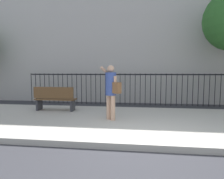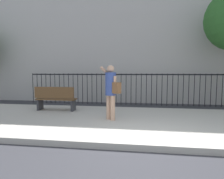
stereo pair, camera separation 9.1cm
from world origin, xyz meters
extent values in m
plane|color=#333338|center=(0.00, 0.00, 0.00)|extent=(60.00, 60.00, 0.00)
cube|color=#B2ADA3|center=(0.00, 2.20, 0.07)|extent=(28.00, 4.40, 0.15)
cube|color=#BCB7B2|center=(0.00, 8.50, 5.26)|extent=(28.00, 4.00, 10.52)
cube|color=black|center=(0.00, 5.90, 1.55)|extent=(12.00, 0.04, 0.06)
cylinder|color=black|center=(-6.00, 5.90, 0.80)|extent=(0.03, 0.03, 1.60)
cylinder|color=black|center=(-5.74, 5.90, 0.80)|extent=(0.03, 0.03, 1.60)
cylinder|color=black|center=(-5.49, 5.90, 0.80)|extent=(0.03, 0.03, 1.60)
cylinder|color=black|center=(-5.23, 5.90, 0.80)|extent=(0.03, 0.03, 1.60)
cylinder|color=black|center=(-4.98, 5.90, 0.80)|extent=(0.03, 0.03, 1.60)
cylinder|color=black|center=(-4.72, 5.90, 0.80)|extent=(0.03, 0.03, 1.60)
cylinder|color=black|center=(-4.47, 5.90, 0.80)|extent=(0.03, 0.03, 1.60)
cylinder|color=black|center=(-4.21, 5.90, 0.80)|extent=(0.03, 0.03, 1.60)
cylinder|color=black|center=(-3.96, 5.90, 0.80)|extent=(0.03, 0.03, 1.60)
cylinder|color=black|center=(-3.70, 5.90, 0.80)|extent=(0.03, 0.03, 1.60)
cylinder|color=black|center=(-3.45, 5.90, 0.80)|extent=(0.03, 0.03, 1.60)
cylinder|color=black|center=(-3.19, 5.90, 0.80)|extent=(0.03, 0.03, 1.60)
cylinder|color=black|center=(-2.94, 5.90, 0.80)|extent=(0.03, 0.03, 1.60)
cylinder|color=black|center=(-2.68, 5.90, 0.80)|extent=(0.03, 0.03, 1.60)
cylinder|color=black|center=(-2.43, 5.90, 0.80)|extent=(0.03, 0.03, 1.60)
cylinder|color=black|center=(-2.17, 5.90, 0.80)|extent=(0.03, 0.03, 1.60)
cylinder|color=black|center=(-1.91, 5.90, 0.80)|extent=(0.03, 0.03, 1.60)
cylinder|color=black|center=(-1.66, 5.90, 0.80)|extent=(0.03, 0.03, 1.60)
cylinder|color=black|center=(-1.40, 5.90, 0.80)|extent=(0.03, 0.03, 1.60)
cylinder|color=black|center=(-1.15, 5.90, 0.80)|extent=(0.03, 0.03, 1.60)
cylinder|color=black|center=(-0.89, 5.90, 0.80)|extent=(0.03, 0.03, 1.60)
cylinder|color=black|center=(-0.64, 5.90, 0.80)|extent=(0.03, 0.03, 1.60)
cylinder|color=black|center=(-0.38, 5.90, 0.80)|extent=(0.03, 0.03, 1.60)
cylinder|color=black|center=(-0.13, 5.90, 0.80)|extent=(0.03, 0.03, 1.60)
cylinder|color=black|center=(0.13, 5.90, 0.80)|extent=(0.03, 0.03, 1.60)
cylinder|color=black|center=(0.38, 5.90, 0.80)|extent=(0.03, 0.03, 1.60)
cylinder|color=black|center=(0.64, 5.90, 0.80)|extent=(0.03, 0.03, 1.60)
cylinder|color=black|center=(0.89, 5.90, 0.80)|extent=(0.03, 0.03, 1.60)
cylinder|color=black|center=(1.15, 5.90, 0.80)|extent=(0.03, 0.03, 1.60)
cylinder|color=black|center=(1.40, 5.90, 0.80)|extent=(0.03, 0.03, 1.60)
cylinder|color=black|center=(1.66, 5.90, 0.80)|extent=(0.03, 0.03, 1.60)
cylinder|color=black|center=(1.91, 5.90, 0.80)|extent=(0.03, 0.03, 1.60)
cylinder|color=black|center=(2.17, 5.90, 0.80)|extent=(0.03, 0.03, 1.60)
cylinder|color=black|center=(2.43, 5.90, 0.80)|extent=(0.03, 0.03, 1.60)
cylinder|color=black|center=(2.68, 5.90, 0.80)|extent=(0.03, 0.03, 1.60)
cylinder|color=black|center=(2.94, 5.90, 0.80)|extent=(0.03, 0.03, 1.60)
cylinder|color=black|center=(3.19, 5.90, 0.80)|extent=(0.03, 0.03, 1.60)
cylinder|color=black|center=(3.45, 5.90, 0.80)|extent=(0.03, 0.03, 1.60)
cylinder|color=black|center=(3.70, 5.90, 0.80)|extent=(0.03, 0.03, 1.60)
cylinder|color=tan|center=(-1.18, 2.13, 0.55)|extent=(0.15, 0.15, 0.79)
cylinder|color=tan|center=(-1.03, 2.01, 0.55)|extent=(0.15, 0.15, 0.79)
cylinder|color=#33478C|center=(-1.11, 2.07, 1.31)|extent=(0.48, 0.48, 0.72)
sphere|color=tan|center=(-1.11, 2.07, 1.78)|extent=(0.22, 0.22, 0.22)
cylinder|color=tan|center=(-1.26, 2.20, 1.67)|extent=(0.39, 0.45, 0.39)
cylinder|color=tan|center=(-0.95, 1.94, 1.28)|extent=(0.09, 0.09, 0.55)
cube|color=black|center=(-1.19, 2.21, 1.76)|extent=(0.06, 0.05, 0.15)
cube|color=brown|center=(-0.91, 1.90, 1.20)|extent=(0.32, 0.30, 0.34)
cube|color=brown|center=(-3.49, 3.30, 0.60)|extent=(1.60, 0.45, 0.05)
cube|color=brown|center=(-3.49, 3.10, 0.88)|extent=(1.60, 0.06, 0.44)
cube|color=#333338|center=(-4.19, 3.30, 0.35)|extent=(0.08, 0.41, 0.40)
cube|color=#333338|center=(-2.79, 3.30, 0.35)|extent=(0.08, 0.41, 0.40)
camera|label=1|loc=(-0.27, -4.04, 1.69)|focal=31.33mm
camera|label=2|loc=(-0.18, -4.03, 1.69)|focal=31.33mm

